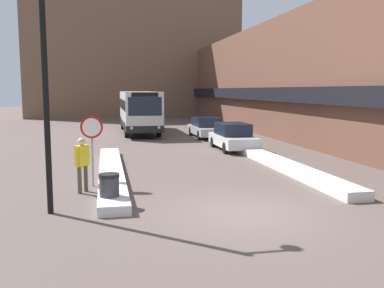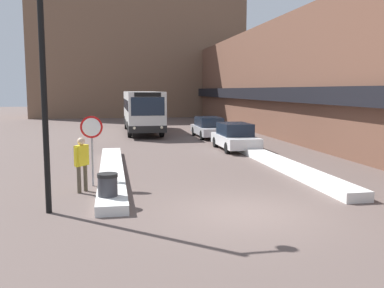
{
  "view_description": "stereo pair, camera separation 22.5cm",
  "coord_description": "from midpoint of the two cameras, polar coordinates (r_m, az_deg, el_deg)",
  "views": [
    {
      "loc": [
        -3.78,
        -10.82,
        3.33
      ],
      "look_at": [
        -0.64,
        4.57,
        1.34
      ],
      "focal_mm": 40.0,
      "sensor_mm": 36.0,
      "label": 1
    },
    {
      "loc": [
        -3.56,
        -10.87,
        3.33
      ],
      "look_at": [
        -0.64,
        4.57,
        1.34
      ],
      "focal_mm": 40.0,
      "sensor_mm": 36.0,
      "label": 2
    }
  ],
  "objects": [
    {
      "name": "pedestrian",
      "position": [
        14.32,
        -14.88,
        -2.05
      ],
      "size": [
        0.47,
        0.52,
        1.8
      ],
      "rotation": [
        0.0,
        0.0,
        0.93
      ],
      "color": "brown",
      "rests_on": "ground_plane"
    },
    {
      "name": "ground_plane",
      "position": [
        11.92,
        6.97,
        -9.05
      ],
      "size": [
        160.0,
        160.0,
        0.0
      ],
      "primitive_type": "plane",
      "color": "brown"
    },
    {
      "name": "city_bus",
      "position": [
        33.73,
        -7.29,
        4.49
      ],
      "size": [
        2.56,
        10.72,
        3.2
      ],
      "color": "silver",
      "rests_on": "ground_plane"
    },
    {
      "name": "parked_car_back",
      "position": [
        30.19,
        1.69,
        2.25
      ],
      "size": [
        1.85,
        4.65,
        1.43
      ],
      "color": "#B7B7BC",
      "rests_on": "ground_plane"
    },
    {
      "name": "trash_bin",
      "position": [
        12.58,
        -11.46,
        -6.01
      ],
      "size": [
        0.59,
        0.59,
        0.95
      ],
      "color": "#38383D",
      "rests_on": "ground_plane"
    },
    {
      "name": "stop_sign",
      "position": [
        15.04,
        -13.63,
        1.11
      ],
      "size": [
        0.76,
        0.08,
        2.45
      ],
      "color": "gray",
      "rests_on": "ground_plane"
    },
    {
      "name": "building_row_right",
      "position": [
        37.42,
        9.97,
        8.25
      ],
      "size": [
        5.5,
        60.0,
        8.17
      ],
      "color": "brown",
      "rests_on": "ground_plane"
    },
    {
      "name": "parked_car_front",
      "position": [
        23.98,
        5.2,
        0.98
      ],
      "size": [
        1.82,
        4.24,
        1.49
      ],
      "color": "silver",
      "rests_on": "ground_plane"
    },
    {
      "name": "building_backdrop_far",
      "position": [
        56.07,
        -7.9,
        13.23
      ],
      "size": [
        26.0,
        8.0,
        18.54
      ],
      "color": "brown",
      "rests_on": "ground_plane"
    },
    {
      "name": "street_lamp",
      "position": [
        11.92,
        -18.17,
        9.3
      ],
      "size": [
        1.46,
        0.36,
        6.16
      ],
      "color": "black",
      "rests_on": "ground_plane"
    },
    {
      "name": "snow_bank_right",
      "position": [
        18.8,
        11.42,
        -2.61
      ],
      "size": [
        0.9,
        11.86,
        0.33
      ],
      "color": "silver",
      "rests_on": "ground_plane"
    },
    {
      "name": "snow_bank_left",
      "position": [
        17.16,
        -11.11,
        -3.61
      ],
      "size": [
        0.9,
        11.51,
        0.29
      ],
      "color": "silver",
      "rests_on": "ground_plane"
    }
  ]
}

